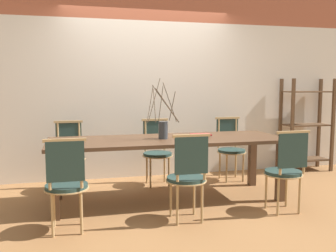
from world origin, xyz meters
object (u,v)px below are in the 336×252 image
dining_table (168,146)px  vase_centerpiece (163,128)px  chair_near_center (286,168)px  shelving_rack (306,125)px  book_stack (201,135)px  chair_far_center (230,146)px

dining_table → vase_centerpiece: (-0.07, -0.02, 0.22)m
chair_near_center → shelving_rack: shelving_rack is taller
dining_table → shelving_rack: (2.58, 1.01, 0.07)m
vase_centerpiece → book_stack: 0.51m
chair_far_center → vase_centerpiece: 1.48m
vase_centerpiece → shelving_rack: shelving_rack is taller
chair_near_center → vase_centerpiece: bearing=148.5°
dining_table → chair_far_center: (1.14, 0.75, -0.17)m
dining_table → chair_far_center: 1.37m
chair_far_center → vase_centerpiece: vase_centerpiece is taller
chair_near_center → chair_far_center: (0.01, 1.50, 0.00)m
dining_table → vase_centerpiece: vase_centerpiece is taller
chair_near_center → vase_centerpiece: size_ratio=1.28×
shelving_rack → chair_near_center: bearing=-129.3°
chair_far_center → shelving_rack: shelving_rack is taller
book_stack → shelving_rack: 2.35m
chair_far_center → chair_near_center: bearing=89.8°
dining_table → book_stack: size_ratio=11.11×
dining_table → chair_near_center: 1.37m
chair_near_center → book_stack: bearing=131.4°
dining_table → shelving_rack: 2.77m
vase_centerpiece → shelving_rack: bearing=21.3°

